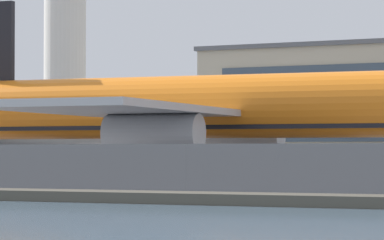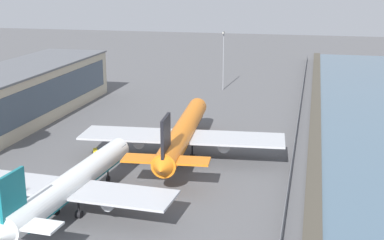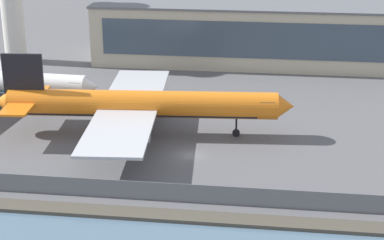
% 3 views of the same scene
% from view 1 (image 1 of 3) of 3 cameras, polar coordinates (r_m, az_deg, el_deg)
% --- Properties ---
extents(ground_plane, '(500.00, 500.00, 0.00)m').
position_cam_1_polar(ground_plane, '(70.19, 5.45, -3.52)').
color(ground_plane, '#565659').
extents(shoreline_seawall, '(320.00, 3.00, 0.50)m').
position_cam_1_polar(shoreline_seawall, '(51.44, -2.47, -3.93)').
color(shoreline_seawall, '#474238').
rests_on(shoreline_seawall, ground).
extents(perimeter_fence, '(280.00, 0.10, 2.72)m').
position_cam_1_polar(perimeter_fence, '(55.42, -0.27, -2.62)').
color(perimeter_fence, slate).
rests_on(perimeter_fence, ground).
extents(cargo_jet_orange, '(51.32, 44.49, 14.18)m').
position_cam_1_polar(cargo_jet_orange, '(81.25, 0.62, 0.54)').
color(cargo_jet_orange, orange).
rests_on(cargo_jet_orange, ground).
extents(baggage_tug, '(3.14, 3.54, 1.80)m').
position_cam_1_polar(baggage_tug, '(99.15, 3.46, -2.52)').
color(baggage_tug, yellow).
rests_on(baggage_tug, ground).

